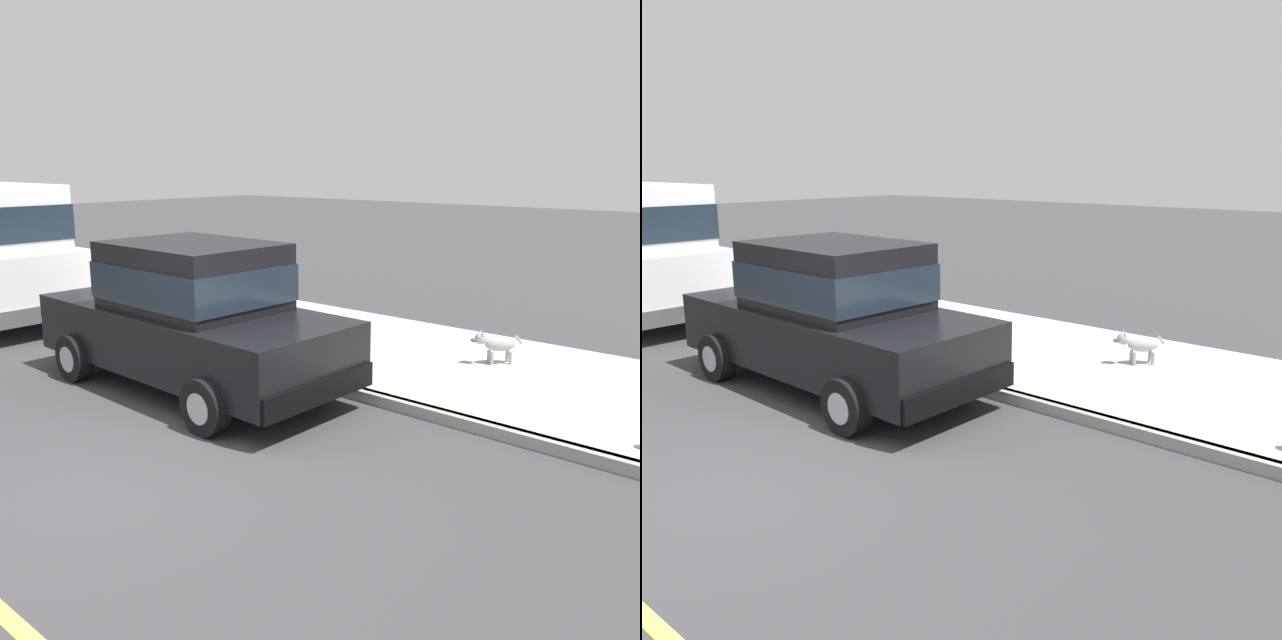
% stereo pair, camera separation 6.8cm
% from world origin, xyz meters
% --- Properties ---
extents(ground_plane, '(80.00, 80.00, 0.00)m').
position_xyz_m(ground_plane, '(0.00, 0.00, 0.00)').
color(ground_plane, '#38383A').
extents(curb, '(0.16, 64.00, 0.14)m').
position_xyz_m(curb, '(3.20, 0.00, 0.07)').
color(curb, gray).
rests_on(curb, ground).
extents(sidewalk, '(3.60, 64.00, 0.14)m').
position_xyz_m(sidewalk, '(5.00, 0.00, 0.07)').
color(sidewalk, '#B7B5AD').
rests_on(sidewalk, ground).
extents(car_black_sedan, '(2.12, 4.65, 1.92)m').
position_xyz_m(car_black_sedan, '(2.17, 1.46, 0.98)').
color(car_black_sedan, black).
rests_on(car_black_sedan, ground).
extents(dog_grey, '(0.58, 0.56, 0.49)m').
position_xyz_m(dog_grey, '(5.28, -1.29, 0.43)').
color(dog_grey, '#999691').
rests_on(dog_grey, sidewalk).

